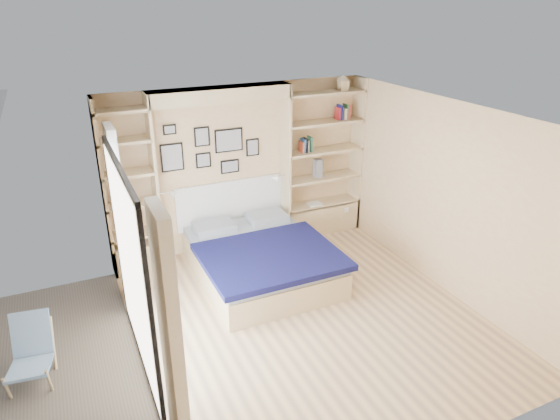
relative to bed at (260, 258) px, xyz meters
name	(u,v)px	position (x,y,z in m)	size (l,w,h in m)	color
ground	(305,316)	(0.13, -1.14, -0.28)	(4.50, 4.50, 0.00)	#E4BC82
room_shell	(231,199)	(-0.26, 0.38, 0.80)	(4.50, 4.50, 4.50)	beige
bed	(260,258)	(0.00, 0.00, 0.00)	(1.78, 2.20, 1.07)	#CCB582
photo_gallery	(209,149)	(-0.33, 1.09, 1.32)	(1.48, 0.02, 0.82)	black
reading_lamps	(226,185)	(-0.17, 0.86, 0.82)	(1.92, 0.12, 0.15)	silver
shelf_decor	(306,136)	(1.17, 0.93, 1.40)	(3.48, 0.23, 2.03)	#AA3F2A
deck_chair	(31,352)	(-2.90, -0.91, 0.04)	(0.50, 0.72, 0.67)	tan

